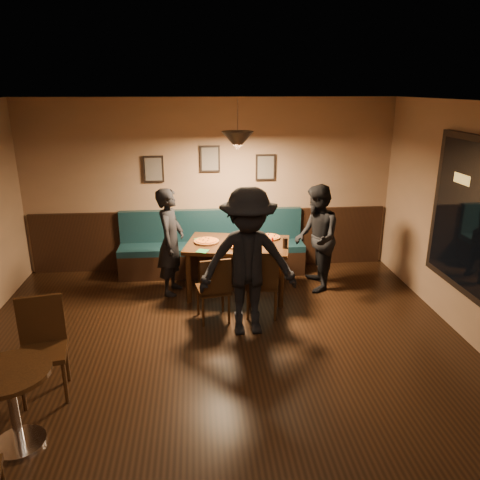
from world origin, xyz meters
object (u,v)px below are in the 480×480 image
Objects in this scene: chair_near_left at (213,288)px; diner_front at (248,263)px; dining_table at (238,268)px; diner_left at (171,242)px; diner_right at (316,238)px; tabasco_bottle at (273,240)px; chair_near_right at (263,282)px; soda_glass at (285,243)px; booth_bench at (212,244)px; cafe_chair_far at (42,351)px; cafe_table at (14,409)px.

diner_front reaches higher than chair_near_left.
dining_table is 0.79× the size of diner_front.
diner_right is at bearing -78.41° from diner_left.
chair_near_left is at bearing -141.27° from tabasco_bottle.
chair_near_right reaches higher than chair_near_left.
chair_near_left is at bearing -153.61° from soda_glass.
booth_bench is at bearing 122.25° from chair_near_right.
diner_left is at bearing 172.04° from tabasco_bottle.
chair_near_right reaches higher than dining_table.
diner_right is (1.58, 0.86, 0.35)m from chair_near_left.
soda_glass is (0.64, -0.28, 0.47)m from dining_table.
diner_front reaches higher than chair_near_right.
booth_bench is 19.95× the size of soda_glass.
diner_right is 4.04m from cafe_chair_far.
chair_near_right is 8.82× the size of tabasco_bottle.
diner_right reaches higher than dining_table.
booth_bench is 0.92m from dining_table.
diner_right reaches higher than chair_near_left.
diner_right reaches higher than cafe_chair_far.
dining_table is at bearing -67.63° from booth_bench.
cafe_chair_far reaches higher than chair_near_right.
diner_right is 4.52m from cafe_table.
dining_table is (0.35, -0.84, -0.11)m from booth_bench.
diner_right is at bearing 12.16° from tabasco_bottle.
booth_bench is at bearing 124.50° from dining_table.
booth_bench is 1.89× the size of diner_left.
cafe_table is (-2.80, -2.66, -0.49)m from soda_glass.
cafe_table is at bearing -136.42° from soda_glass.
diner_left is at bearing 156.44° from chair_near_right.
diner_left reaches higher than chair_near_right.
cafe_chair_far is at bearing 167.61° from diner_left.
tabasco_bottle is (1.47, -0.21, 0.05)m from diner_left.
diner_left is at bearing 125.70° from diner_front.
dining_table is at bearing 156.84° from soda_glass.
chair_near_right reaches higher than cafe_table.
diner_front reaches higher than cafe_table.
tabasco_bottle is (-0.68, -0.15, 0.04)m from diner_right.
dining_table is 0.92× the size of diner_left.
dining_table is 0.89m from chair_near_left.
soda_glass is at bearing -155.69° from cafe_chair_far.
booth_bench is at bearing -131.08° from cafe_chair_far.
tabasco_bottle is (-0.15, 0.20, -0.02)m from soda_glass.
diner_right is at bearing 51.45° from chair_near_right.
chair_near_left is 1.83m from diner_right.
chair_near_left is at bearing 136.84° from diner_front.
cafe_chair_far is at bearing -120.99° from dining_table.
chair_near_left reaches higher than tabasco_bottle.
diner_front reaches higher than cafe_chair_far.
soda_glass is at bearing 15.82° from chair_near_left.
diner_left is 1.59× the size of cafe_chair_far.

